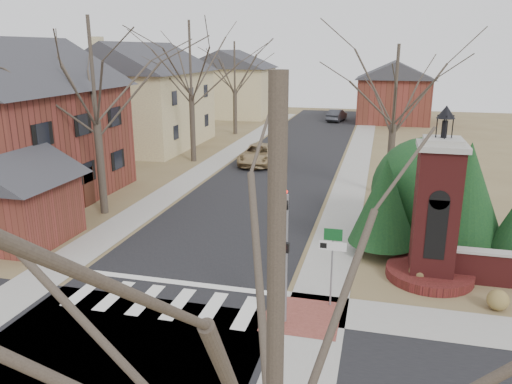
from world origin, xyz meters
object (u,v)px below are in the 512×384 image
(sign_post, at_px, (332,252))
(pickup_truck, at_px, (259,154))
(distant_car, at_px, (337,115))
(brick_gate_monument, at_px, (434,224))
(traffic_signal_pole, at_px, (285,246))

(sign_post, height_order, pickup_truck, sign_post)
(sign_post, relative_size, distant_car, 0.65)
(sign_post, xyz_separation_m, brick_gate_monument, (3.41, 3.01, 0.22))
(pickup_truck, xyz_separation_m, distant_car, (3.48, 24.51, -0.03))
(traffic_signal_pole, xyz_separation_m, pickup_truck, (-6.18, 21.66, -1.86))
(brick_gate_monument, bearing_deg, sign_post, -138.58)
(pickup_truck, bearing_deg, sign_post, -71.46)
(traffic_signal_pole, height_order, pickup_truck, traffic_signal_pole)
(brick_gate_monument, distance_m, distant_car, 42.43)
(traffic_signal_pole, height_order, distant_car, traffic_signal_pole)
(distant_car, bearing_deg, pickup_truck, 91.86)
(sign_post, distance_m, pickup_truck, 21.61)
(traffic_signal_pole, relative_size, pickup_truck, 0.86)
(sign_post, distance_m, distant_car, 44.95)
(traffic_signal_pole, relative_size, brick_gate_monument, 0.69)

